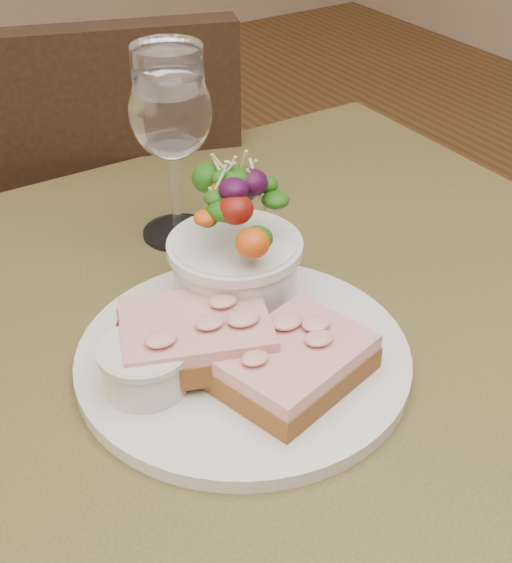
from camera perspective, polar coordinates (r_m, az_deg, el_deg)
cafe_table at (r=0.69m, az=1.03°, el=-12.79°), size 0.80×0.80×0.75m
chair_far at (r=1.35m, az=-11.43°, el=-5.76°), size 0.53×0.53×0.90m
dinner_plate at (r=0.62m, az=-0.93°, el=-5.55°), size 0.26×0.26×0.01m
sandwich_front at (r=0.58m, az=2.79°, el=-5.93°), size 0.13×0.11×0.03m
sandwich_back at (r=0.59m, az=-4.40°, el=-3.98°), size 0.13×0.12×0.03m
ramekin at (r=0.58m, az=-8.11°, el=-6.04°), size 0.06×0.06×0.04m
salad_bowl at (r=0.63m, az=-1.56°, el=2.83°), size 0.10×0.10×0.13m
garnish at (r=0.64m, az=-8.60°, el=-2.95°), size 0.05×0.04×0.02m
wine_glass at (r=0.73m, az=-6.22°, el=11.79°), size 0.08×0.08×0.18m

